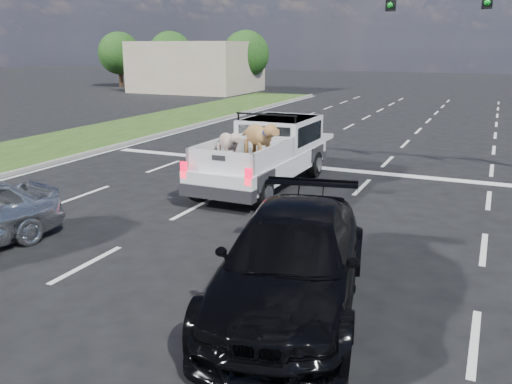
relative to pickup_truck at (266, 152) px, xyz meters
The scene contains 9 objects.
ground 7.15m from the pickup_truck, 82.17° to the right, with size 160.00×160.00×0.00m, color black.
road_markings 1.47m from the pickup_truck, 24.81° to the right, with size 17.75×60.00×0.01m.
curb_left 8.20m from the pickup_truck, behind, with size 0.15×60.00×0.14m, color gray.
building_left 34.70m from the pickup_truck, 123.29° to the left, with size 10.00×8.00×4.40m, color #B5A88A.
tree_far_a 42.53m from the pickup_truck, 133.13° to the left, with size 4.20×4.20×5.40m.
tree_far_b 38.68m from the pickup_truck, 126.62° to the left, with size 4.20×4.20×5.40m.
tree_far_c 34.52m from the pickup_truck, 115.88° to the left, with size 4.20×4.20×5.40m.
pickup_truck is the anchor object (origin of this frame).
black_coupe 7.80m from the pickup_truck, 64.04° to the right, with size 2.18×5.37×1.56m, color black.
Camera 1 is at (5.19, -7.57, 4.11)m, focal length 38.00 mm.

